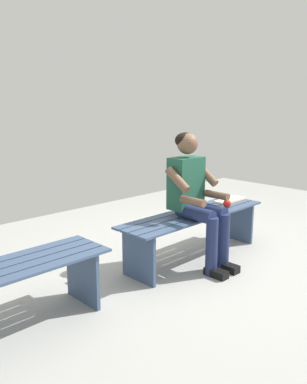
# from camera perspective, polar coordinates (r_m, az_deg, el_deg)

# --- Properties ---
(ground_plane) EXTENTS (10.00, 7.00, 0.04)m
(ground_plane) POSITION_cam_1_polar(r_m,az_deg,el_deg) (2.85, 7.96, -20.56)
(ground_plane) COLOR #9E9E99
(bench_near) EXTENTS (1.78, 0.47, 0.47)m
(bench_near) POSITION_cam_1_polar(r_m,az_deg,el_deg) (4.00, 5.96, -4.59)
(bench_near) COLOR #384C6B
(bench_near) RESTS_ON ground
(person_seated) EXTENTS (0.50, 0.69, 1.28)m
(person_seated) POSITION_cam_1_polar(r_m,az_deg,el_deg) (3.76, 6.10, -0.24)
(person_seated) COLOR #1E513D
(person_seated) RESTS_ON ground
(apple) EXTENTS (0.09, 0.09, 0.09)m
(apple) POSITION_cam_1_polar(r_m,az_deg,el_deg) (4.22, 10.59, -1.64)
(apple) COLOR red
(apple) RESTS_ON bench_near
(book_open) EXTENTS (0.41, 0.16, 0.02)m
(book_open) POSITION_cam_1_polar(r_m,az_deg,el_deg) (4.51, 11.01, -1.18)
(book_open) COLOR white
(book_open) RESTS_ON bench_near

